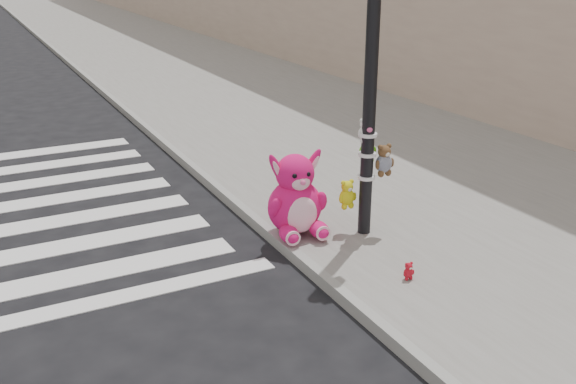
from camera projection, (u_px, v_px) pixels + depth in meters
ground at (230, 374)px, 5.73m from camera, size 120.00×120.00×0.00m
sidewalk_near at (264, 98)px, 16.17m from camera, size 7.00×80.00×0.14m
curb_edge at (127, 113)px, 14.70m from camera, size 0.12×80.00×0.15m
signal_pole at (370, 107)px, 7.73m from camera, size 0.69×0.49×4.00m
pink_bunny at (296, 200)px, 8.09m from camera, size 0.79×0.87×1.12m
red_teddy at (408, 271)px, 7.05m from camera, size 0.15×0.11×0.21m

